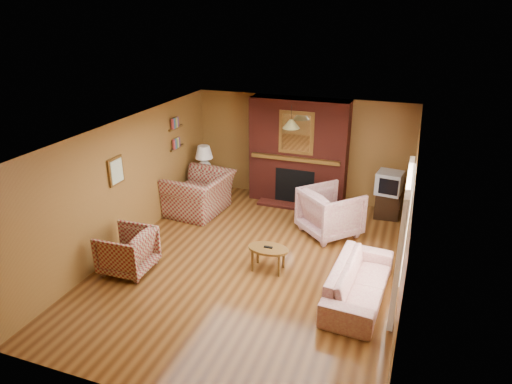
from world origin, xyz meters
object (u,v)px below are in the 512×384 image
at_px(plaid_armchair, 127,251).
at_px(tv_stand, 387,205).
at_px(plaid_loveseat, 200,193).
at_px(side_table, 205,186).
at_px(floral_sofa, 359,282).
at_px(coffee_table, 268,251).
at_px(floral_armchair, 330,212).
at_px(crt_tv, 389,183).
at_px(fireplace, 298,153).
at_px(table_lamp, 204,158).

relative_size(plaid_armchair, tv_stand, 1.51).
bearing_deg(plaid_armchair, plaid_loveseat, 176.04).
height_order(side_table, tv_stand, side_table).
bearing_deg(floral_sofa, plaid_loveseat, 64.95).
bearing_deg(coffee_table, floral_sofa, -11.00).
bearing_deg(coffee_table, plaid_armchair, -159.81).
distance_m(floral_armchair, crt_tv, 1.58).
relative_size(plaid_armchair, floral_armchair, 0.80).
height_order(plaid_loveseat, plaid_armchair, plaid_loveseat).
height_order(floral_sofa, tv_stand, floral_sofa).
distance_m(plaid_armchair, tv_stand, 5.47).
height_order(fireplace, plaid_loveseat, fireplace).
bearing_deg(plaid_armchair, tv_stand, 131.22).
bearing_deg(table_lamp, coffee_table, -46.50).
bearing_deg(table_lamp, crt_tv, 4.74).
relative_size(side_table, table_lamp, 0.88).
distance_m(floral_sofa, floral_armchair, 2.19).
bearing_deg(tv_stand, fireplace, 171.50).
bearing_deg(plaid_loveseat, fireplace, 130.35).
distance_m(plaid_loveseat, tv_stand, 4.07).
bearing_deg(crt_tv, floral_sofa, -92.69).
bearing_deg(floral_sofa, crt_tv, 1.07).
xyz_separation_m(coffee_table, side_table, (-2.41, 2.54, -0.06)).
bearing_deg(plaid_loveseat, crt_tv, 110.97).
relative_size(fireplace, plaid_armchair, 2.88).
bearing_deg(tv_stand, plaid_loveseat, -167.06).
bearing_deg(floral_armchair, crt_tv, -87.13).
bearing_deg(coffee_table, fireplace, 95.82).
relative_size(plaid_loveseat, crt_tv, 2.38).
height_order(plaid_loveseat, side_table, plaid_loveseat).
relative_size(table_lamp, tv_stand, 1.23).
height_order(tv_stand, crt_tv, crt_tv).
height_order(floral_armchair, crt_tv, crt_tv).
height_order(fireplace, crt_tv, fireplace).
bearing_deg(plaid_armchair, floral_sofa, 96.00).
bearing_deg(plaid_loveseat, table_lamp, -157.69).
relative_size(floral_armchair, table_lamp, 1.53).
height_order(fireplace, floral_sofa, fireplace).
bearing_deg(floral_armchair, plaid_loveseat, 42.12).
distance_m(coffee_table, tv_stand, 3.38).
xyz_separation_m(floral_sofa, floral_armchair, (-0.85, 2.01, 0.18)).
relative_size(plaid_armchair, coffee_table, 1.17).
xyz_separation_m(floral_sofa, side_table, (-4.00, 2.85, 0.01)).
bearing_deg(crt_tv, coffee_table, -121.02).
xyz_separation_m(fireplace, side_table, (-2.10, -0.53, -0.88)).
bearing_deg(side_table, plaid_loveseat, -72.44).
relative_size(tv_stand, crt_tv, 0.97).
bearing_deg(plaid_armchair, floral_armchair, 128.48).
relative_size(floral_armchair, tv_stand, 1.88).
height_order(plaid_loveseat, table_lamp, table_lamp).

